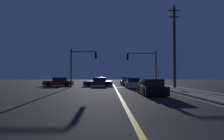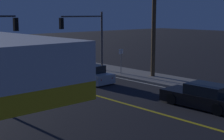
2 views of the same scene
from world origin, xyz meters
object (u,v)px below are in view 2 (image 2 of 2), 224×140
car_parked_curb_black (203,97)px  street_sign_corner (121,58)px  car_lead_oncoming_teal (37,64)px  car_distant_tail_silver (89,75)px  traffic_signal_near_right (87,32)px  car_side_waiting_charcoal (3,74)px  utility_pole_right (154,12)px

car_parked_curb_black → street_sign_corner: (3.08, 9.87, 0.98)m
car_lead_oncoming_teal → car_distant_tail_silver: same height
car_parked_curb_black → car_distant_tail_silver: bearing=92.3°
car_distant_tail_silver → street_sign_corner: bearing=0.1°
traffic_signal_near_right → car_side_waiting_charcoal: bearing=-12.6°
utility_pole_right → street_sign_corner: utility_pole_right is taller
car_parked_curb_black → car_distant_tail_silver: (-0.48, 9.72, -0.00)m
car_distant_tail_silver → utility_pole_right: 7.16m
utility_pole_right → street_sign_corner: (-1.40, 2.29, -3.72)m
car_lead_oncoming_teal → street_sign_corner: bearing=-63.9°
car_distant_tail_silver → traffic_signal_near_right: 4.76m
car_parked_curb_black → car_lead_oncoming_teal: (-0.66, 17.25, -0.00)m
car_distant_tail_silver → car_side_waiting_charcoal: bearing=134.2°
car_side_waiting_charcoal → street_sign_corner: 9.44m
car_parked_curb_black → traffic_signal_near_right: 13.13m
traffic_signal_near_right → car_lead_oncoming_teal: bearing=-62.8°
car_side_waiting_charcoal → utility_pole_right: (9.72, -6.65, 4.70)m
utility_pole_right → traffic_signal_near_right: bearing=118.6°
utility_pole_right → car_lead_oncoming_teal: bearing=118.0°
utility_pole_right → car_parked_curb_black: bearing=-120.6°
car_distant_tail_silver → car_lead_oncoming_teal: bearing=89.0°
car_parked_curb_black → traffic_signal_near_right: (1.70, 12.67, 3.02)m
street_sign_corner → traffic_signal_near_right: bearing=116.2°
traffic_signal_near_right → utility_pole_right: size_ratio=0.52×
car_lead_oncoming_teal → traffic_signal_near_right: bearing=-63.5°
traffic_signal_near_right → utility_pole_right: utility_pole_right is taller
traffic_signal_near_right → car_distant_tail_silver: bearing=53.5°
car_lead_oncoming_teal → traffic_signal_near_right: (2.36, -4.58, 3.02)m
car_side_waiting_charcoal → car_parked_curb_black: bearing=-160.9°
car_side_waiting_charcoal → car_distant_tail_silver: (4.75, -4.51, -0.00)m
car_side_waiting_charcoal → car_distant_tail_silver: bearing=-134.6°
car_lead_oncoming_teal → street_sign_corner: street_sign_corner is taller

